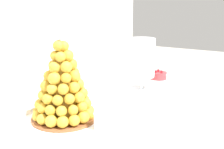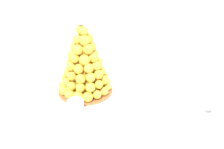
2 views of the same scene
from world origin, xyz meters
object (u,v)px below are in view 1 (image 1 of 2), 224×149
object	(u,v)px
macaron_goblet	(142,59)
dessert_cup_centre	(133,101)
serving_tray	(76,122)
croquembouche	(63,85)
dessert_cup_mid_left	(103,122)
fruit_tart_plate	(158,77)
wine_glass	(54,91)

from	to	relation	value
macaron_goblet	dessert_cup_centre	bearing A→B (deg)	-163.15
serving_tray	croquembouche	world-z (taller)	croquembouche
croquembouche	macaron_goblet	size ratio (longest dim) A/B	1.30
dessert_cup_mid_left	dessert_cup_centre	size ratio (longest dim) A/B	1.12
dessert_cup_centre	macaron_goblet	bearing A→B (deg)	16.85
croquembouche	dessert_cup_mid_left	xyz separation A→B (m)	(0.00, -0.16, -0.10)
croquembouche	macaron_goblet	world-z (taller)	croquembouche
serving_tray	dessert_cup_centre	world-z (taller)	dessert_cup_centre
serving_tray	fruit_tart_plate	world-z (taller)	fruit_tart_plate
wine_glass	serving_tray	bearing A→B (deg)	-85.42
dessert_cup_mid_left	croquembouche	bearing A→B (deg)	90.06
dessert_cup_mid_left	serving_tray	bearing A→B (deg)	89.23
fruit_tart_plate	macaron_goblet	bearing A→B (deg)	178.32
croquembouche	dessert_cup_centre	bearing A→B (deg)	-33.85
croquembouche	dessert_cup_mid_left	distance (m)	0.19
croquembouche	dessert_cup_centre	world-z (taller)	croquembouche
croquembouche	dessert_cup_centre	distance (m)	0.30
serving_tray	croquembouche	xyz separation A→B (m)	(-0.00, 0.05, 0.13)
croquembouche	dessert_cup_centre	size ratio (longest dim) A/B	6.03
fruit_tart_plate	dessert_cup_mid_left	bearing A→B (deg)	-173.92
dessert_cup_centre	wine_glass	size ratio (longest dim) A/B	0.36
macaron_goblet	fruit_tart_plate	size ratio (longest dim) A/B	1.45
dessert_cup_mid_left	macaron_goblet	world-z (taller)	macaron_goblet
dessert_cup_centre	serving_tray	bearing A→B (deg)	154.96
croquembouche	fruit_tart_plate	bearing A→B (deg)	-7.36
serving_tray	wine_glass	bearing A→B (deg)	94.58
croquembouche	macaron_goblet	bearing A→B (deg)	-9.66
dessert_cup_centre	dessert_cup_mid_left	bearing A→B (deg)	-179.20
macaron_goblet	wine_glass	size ratio (longest dim) A/B	1.65
macaron_goblet	fruit_tart_plate	bearing A→B (deg)	-1.68
serving_tray	fruit_tart_plate	distance (m)	0.69
wine_glass	fruit_tart_plate	bearing A→B (deg)	-10.37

